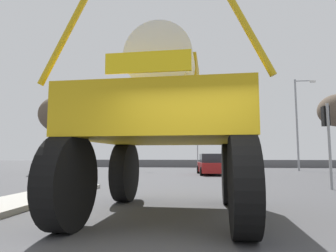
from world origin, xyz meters
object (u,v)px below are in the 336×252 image
(oversize_sprayer, at_px, (167,123))
(traffic_signal_near_left, at_px, (63,129))
(traffic_signal_far_left, at_px, (197,142))
(sedan_ahead, at_px, (211,165))
(bare_tree_left, at_px, (61,115))
(streetlight_far_left, at_px, (123,123))
(traffic_signal_near_right, at_px, (327,126))
(streetlight_far_right, at_px, (298,120))

(oversize_sprayer, relative_size, traffic_signal_near_left, 1.51)
(oversize_sprayer, distance_m, traffic_signal_near_left, 8.11)
(oversize_sprayer, relative_size, traffic_signal_far_left, 1.37)
(traffic_signal_near_left, relative_size, traffic_signal_far_left, 0.91)
(sedan_ahead, height_order, bare_tree_left, bare_tree_left)
(bare_tree_left, bearing_deg, streetlight_far_left, 60.18)
(traffic_signal_near_right, height_order, streetlight_far_right, streetlight_far_right)
(sedan_ahead, xyz_separation_m, streetlight_far_right, (8.39, 6.40, 4.05))
(traffic_signal_near_left, bearing_deg, sedan_ahead, 51.74)
(traffic_signal_near_left, bearing_deg, oversize_sprayer, -46.85)
(traffic_signal_near_left, distance_m, traffic_signal_far_left, 19.23)
(sedan_ahead, relative_size, bare_tree_left, 0.67)
(traffic_signal_far_left, xyz_separation_m, streetlight_far_left, (-7.65, -1.97, 1.85))
(oversize_sprayer, distance_m, bare_tree_left, 19.43)
(traffic_signal_near_right, bearing_deg, bare_tree_left, 149.10)
(traffic_signal_far_left, height_order, streetlight_far_left, streetlight_far_left)
(oversize_sprayer, bearing_deg, traffic_signal_far_left, 1.08)
(traffic_signal_near_left, bearing_deg, streetlight_far_left, 95.77)
(sedan_ahead, relative_size, traffic_signal_near_left, 1.18)
(streetlight_far_left, bearing_deg, streetlight_far_right, -3.03)
(streetlight_far_left, height_order, streetlight_far_right, streetlight_far_right)
(traffic_signal_near_left, distance_m, bare_tree_left, 11.54)
(oversize_sprayer, height_order, traffic_signal_near_right, oversize_sprayer)
(oversize_sprayer, bearing_deg, streetlight_far_right, -22.83)
(traffic_signal_far_left, relative_size, streetlight_far_left, 0.46)
(traffic_signal_near_right, relative_size, streetlight_far_left, 0.42)
(sedan_ahead, distance_m, streetlight_far_left, 12.07)
(traffic_signal_near_right, height_order, bare_tree_left, bare_tree_left)
(oversize_sprayer, xyz_separation_m, streetlight_far_right, (9.94, 21.30, 2.62))
(streetlight_far_right, bearing_deg, traffic_signal_far_left, 163.09)
(oversize_sprayer, distance_m, streetlight_far_left, 23.48)
(sedan_ahead, relative_size, streetlight_far_left, 0.50)
(traffic_signal_far_left, bearing_deg, sedan_ahead, -83.35)
(traffic_signal_near_left, xyz_separation_m, traffic_signal_near_right, (11.59, 0.00, -0.03))
(sedan_ahead, height_order, traffic_signal_near_left, traffic_signal_near_left)
(streetlight_far_right, bearing_deg, sedan_ahead, -142.66)
(sedan_ahead, xyz_separation_m, streetlight_far_left, (-8.73, 7.31, 4.01))
(oversize_sprayer, relative_size, streetlight_far_right, 0.63)
(traffic_signal_near_left, height_order, traffic_signal_far_left, traffic_signal_far_left)
(oversize_sprayer, distance_m, traffic_signal_far_left, 24.19)
(oversize_sprayer, xyz_separation_m, traffic_signal_near_left, (-5.54, 5.91, 0.47))
(traffic_signal_far_left, bearing_deg, traffic_signal_near_left, -108.20)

